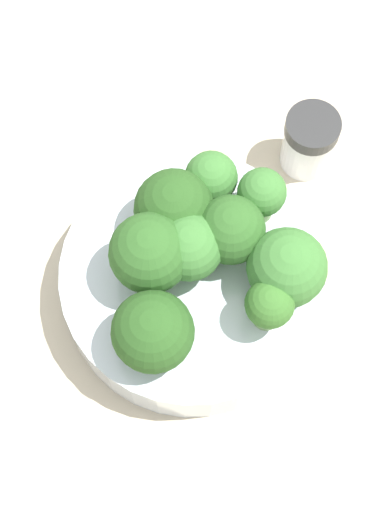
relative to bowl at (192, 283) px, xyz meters
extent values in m
plane|color=beige|center=(0.00, 0.00, -0.02)|extent=(3.00, 3.00, 0.00)
cylinder|color=silver|center=(0.00, 0.00, 0.00)|extent=(0.18, 0.18, 0.04)
cylinder|color=#7A9E5B|center=(0.03, -0.06, 0.04)|extent=(0.02, 0.02, 0.03)
sphere|color=#3D7533|center=(0.03, -0.06, 0.05)|extent=(0.03, 0.03, 0.03)
cylinder|color=#7A9E5B|center=(0.01, 0.00, 0.03)|extent=(0.02, 0.02, 0.02)
sphere|color=#3D7533|center=(0.01, 0.00, 0.05)|extent=(0.04, 0.04, 0.04)
cylinder|color=#84AD66|center=(0.01, 0.03, 0.04)|extent=(0.01, 0.01, 0.03)
sphere|color=#2D5B23|center=(0.01, 0.03, 0.06)|extent=(0.05, 0.05, 0.05)
cylinder|color=#7A9E5B|center=(0.01, -0.03, 0.03)|extent=(0.02, 0.02, 0.02)
sphere|color=#2D5B23|center=(0.01, -0.03, 0.05)|extent=(0.05, 0.05, 0.05)
cylinder|color=#84AD66|center=(0.05, -0.03, 0.03)|extent=(0.02, 0.02, 0.02)
sphere|color=#3D7533|center=(0.05, -0.03, 0.05)|extent=(0.04, 0.04, 0.04)
cylinder|color=#84AD66|center=(-0.03, -0.06, 0.03)|extent=(0.02, 0.02, 0.02)
sphere|color=#3D7533|center=(-0.03, -0.06, 0.05)|extent=(0.05, 0.05, 0.05)
cylinder|color=#7A9E5B|center=(0.04, 0.00, 0.03)|extent=(0.02, 0.02, 0.02)
sphere|color=#28511E|center=(0.04, 0.00, 0.05)|extent=(0.05, 0.05, 0.05)
cylinder|color=#7A9E5B|center=(-0.04, 0.04, 0.03)|extent=(0.02, 0.02, 0.02)
sphere|color=#28511E|center=(-0.04, 0.04, 0.05)|extent=(0.05, 0.05, 0.05)
cylinder|color=#7A9E5B|center=(-0.05, -0.04, 0.03)|extent=(0.02, 0.02, 0.02)
sphere|color=#386B28|center=(-0.05, -0.04, 0.05)|extent=(0.03, 0.03, 0.03)
cylinder|color=silver|center=(0.07, -0.12, 0.00)|extent=(0.04, 0.04, 0.04)
cylinder|color=#2D2D2D|center=(0.07, -0.12, 0.03)|extent=(0.04, 0.04, 0.01)
cube|color=#AD7F4C|center=(0.08, -0.11, -0.02)|extent=(0.01, 0.01, 0.01)
cube|color=olive|center=(0.08, -0.07, -0.02)|extent=(0.01, 0.01, 0.01)
camera|label=1|loc=(-0.18, 0.06, 0.57)|focal=60.00mm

